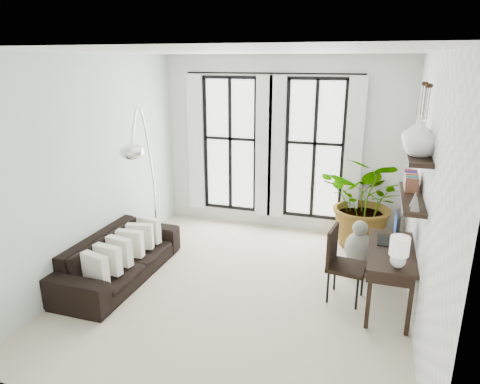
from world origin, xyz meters
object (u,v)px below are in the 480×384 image
at_px(buddha, 358,251).
at_px(plant, 367,202).
at_px(desk, 391,255).
at_px(desk_chair, 340,259).
at_px(sofa, 120,257).
at_px(arc_lamp, 142,143).

bearing_deg(buddha, plant, 86.89).
relative_size(desk, desk_chair, 1.34).
bearing_deg(sofa, buddha, -69.31).
relative_size(desk_chair, buddha, 1.22).
xyz_separation_m(plant, desk_chair, (-0.26, -1.86, -0.24)).
distance_m(plant, arc_lamp, 3.82).
distance_m(desk_chair, arc_lamp, 3.32).
bearing_deg(sofa, desk_chair, -82.67).
bearing_deg(plant, buddha, -93.11).
distance_m(sofa, desk_chair, 3.16).
height_order(sofa, plant, plant).
bearing_deg(desk, buddha, 114.76).
height_order(plant, desk_chair, plant).
relative_size(sofa, buddha, 2.73).
distance_m(desk, desk_chair, 0.64).
bearing_deg(plant, desk, -79.31).
distance_m(plant, desk, 1.94).
bearing_deg(arc_lamp, buddha, 10.48).
xyz_separation_m(sofa, buddha, (3.33, 1.26, 0.02)).
distance_m(desk, arc_lamp, 3.84).
distance_m(desk, buddha, 1.06).
bearing_deg(desk_chair, plant, 90.04).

